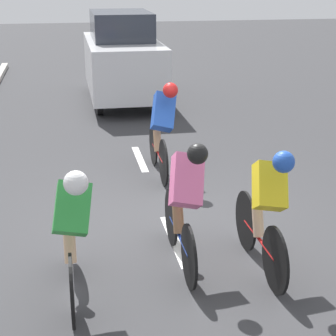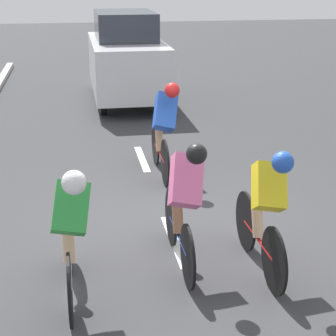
{
  "view_description": "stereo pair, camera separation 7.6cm",
  "coord_description": "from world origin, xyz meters",
  "views": [
    {
      "loc": [
        1.19,
        6.58,
        3.13
      ],
      "look_at": [
        0.08,
        0.52,
        0.95
      ],
      "focal_mm": 60.0,
      "sensor_mm": 36.0,
      "label": 1
    },
    {
      "loc": [
        1.12,
        6.6,
        3.13
      ],
      "look_at": [
        0.08,
        0.52,
        0.95
      ],
      "focal_mm": 60.0,
      "sensor_mm": 36.0,
      "label": 2
    }
  ],
  "objects": [
    {
      "name": "lane_stripe_mid",
      "position": [
        0.0,
        0.52,
        0.0
      ],
      "size": [
        0.12,
        1.4,
        0.01
      ],
      "primitive_type": "cube",
      "color": "white",
      "rests_on": "ground"
    },
    {
      "name": "cyclist_blue",
      "position": [
        -0.24,
        -1.79,
        0.81
      ],
      "size": [
        0.45,
        1.71,
        1.55
      ],
      "color": "black",
      "rests_on": "ground"
    },
    {
      "name": "cyclist_pink",
      "position": [
        0.02,
        1.14,
        0.78
      ],
      "size": [
        0.43,
        1.69,
        1.5
      ],
      "color": "black",
      "rests_on": "ground"
    },
    {
      "name": "ground_plane",
      "position": [
        0.0,
        0.0,
        0.0
      ],
      "size": [
        60.0,
        60.0,
        0.0
      ],
      "primitive_type": "plane",
      "color": "#38383A"
    },
    {
      "name": "cyclist_green",
      "position": [
        1.22,
        1.62,
        0.76
      ],
      "size": [
        0.41,
        1.66,
        1.46
      ],
      "color": "black",
      "rests_on": "ground"
    },
    {
      "name": "lane_stripe_far",
      "position": [
        0.0,
        -2.68,
        0.0
      ],
      "size": [
        0.12,
        1.4,
        0.01
      ],
      "primitive_type": "cube",
      "color": "white",
      "rests_on": "ground"
    },
    {
      "name": "cyclist_yellow",
      "position": [
        -0.81,
        1.41,
        0.76
      ],
      "size": [
        0.4,
        1.67,
        1.46
      ],
      "color": "black",
      "rests_on": "ground"
    },
    {
      "name": "support_car",
      "position": [
        -0.21,
        -7.31,
        1.09
      ],
      "size": [
        1.7,
        4.05,
        2.18
      ],
      "color": "black",
      "rests_on": "ground"
    }
  ]
}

